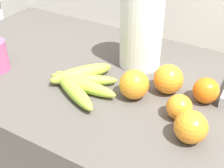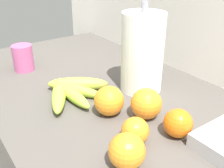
{
  "view_description": "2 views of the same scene",
  "coord_description": "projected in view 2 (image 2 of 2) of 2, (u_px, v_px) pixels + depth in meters",
  "views": [
    {
      "loc": [
        0.06,
        -0.66,
        1.35
      ],
      "look_at": [
        -0.28,
        -0.08,
        0.9
      ],
      "focal_mm": 48.55,
      "sensor_mm": 36.0,
      "label": 1
    },
    {
      "loc": [
        0.29,
        -0.41,
        1.25
      ],
      "look_at": [
        -0.21,
        -0.06,
        0.95
      ],
      "focal_mm": 42.98,
      "sensor_mm": 36.0,
      "label": 2
    }
  ],
  "objects": [
    {
      "name": "orange_front",
      "position": [
        127.0,
        151.0,
        0.54
      ],
      "size": [
        0.08,
        0.08,
        0.08
      ],
      "primitive_type": "sphere",
      "color": "orange",
      "rests_on": "counter"
    },
    {
      "name": "banana_bunch",
      "position": [
        70.0,
        90.0,
        0.81
      ],
      "size": [
        0.22,
        0.23,
        0.04
      ],
      "color": "#A8D03F",
      "rests_on": "counter"
    },
    {
      "name": "orange_right",
      "position": [
        109.0,
        101.0,
        0.71
      ],
      "size": [
        0.08,
        0.08,
        0.08
      ],
      "primitive_type": "sphere",
      "color": "orange",
      "rests_on": "counter"
    },
    {
      "name": "mug",
      "position": [
        23.0,
        58.0,
        0.98
      ],
      "size": [
        0.07,
        0.07,
        0.1
      ],
      "primitive_type": "cylinder",
      "color": "#BF568A",
      "rests_on": "counter"
    },
    {
      "name": "orange_back_left",
      "position": [
        146.0,
        104.0,
        0.7
      ],
      "size": [
        0.08,
        0.08,
        0.08
      ],
      "primitive_type": "sphere",
      "color": "orange",
      "rests_on": "counter"
    },
    {
      "name": "paper_towel_roll",
      "position": [
        142.0,
        53.0,
        0.81
      ],
      "size": [
        0.13,
        0.13,
        0.27
      ],
      "color": "white",
      "rests_on": "counter"
    },
    {
      "name": "orange_back_right",
      "position": [
        135.0,
        131.0,
        0.61
      ],
      "size": [
        0.06,
        0.06,
        0.06
      ],
      "primitive_type": "sphere",
      "color": "orange",
      "rests_on": "counter"
    },
    {
      "name": "orange_center",
      "position": [
        178.0,
        123.0,
        0.63
      ],
      "size": [
        0.07,
        0.07,
        0.07
      ],
      "primitive_type": "sphere",
      "color": "orange",
      "rests_on": "counter"
    }
  ]
}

